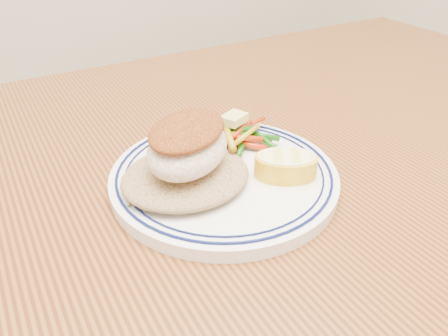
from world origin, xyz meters
The scene contains 7 objects.
dining_table centered at (0.00, 0.00, 0.65)m, with size 1.50×0.90×0.75m.
plate centered at (0.01, 0.00, 0.76)m, with size 0.25×0.25×0.02m.
rice_pilaf centered at (-0.03, 0.00, 0.78)m, with size 0.14×0.12×0.03m, color olive.
fish_fillet centered at (-0.03, 0.00, 0.81)m, with size 0.13×0.13×0.05m.
vegetable_pile centered at (0.05, 0.05, 0.78)m, with size 0.11×0.11×0.03m.
butter_pat centered at (0.06, 0.05, 0.80)m, with size 0.03×0.02×0.01m, color #EBD473.
lemon_wedge centered at (0.07, -0.04, 0.78)m, with size 0.09×0.09×0.03m.
Camera 1 is at (-0.19, -0.35, 1.03)m, focal length 35.00 mm.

